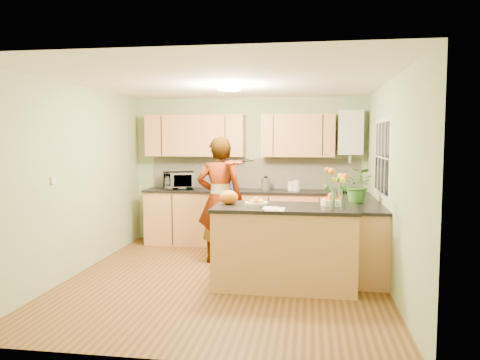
# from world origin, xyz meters

# --- Properties ---
(floor) EXTENTS (4.50, 4.50, 0.00)m
(floor) POSITION_xyz_m (0.00, 0.00, 0.00)
(floor) COLOR #573419
(floor) RESTS_ON ground
(ceiling) EXTENTS (4.00, 4.50, 0.02)m
(ceiling) POSITION_xyz_m (0.00, 0.00, 2.50)
(ceiling) COLOR white
(ceiling) RESTS_ON wall_back
(wall_back) EXTENTS (4.00, 0.02, 2.50)m
(wall_back) POSITION_xyz_m (0.00, 2.25, 1.25)
(wall_back) COLOR #98AB7A
(wall_back) RESTS_ON floor
(wall_front) EXTENTS (4.00, 0.02, 2.50)m
(wall_front) POSITION_xyz_m (0.00, -2.25, 1.25)
(wall_front) COLOR #98AB7A
(wall_front) RESTS_ON floor
(wall_left) EXTENTS (0.02, 4.50, 2.50)m
(wall_left) POSITION_xyz_m (-2.00, 0.00, 1.25)
(wall_left) COLOR #98AB7A
(wall_left) RESTS_ON floor
(wall_right) EXTENTS (0.02, 4.50, 2.50)m
(wall_right) POSITION_xyz_m (2.00, 0.00, 1.25)
(wall_right) COLOR #98AB7A
(wall_right) RESTS_ON floor
(back_counter) EXTENTS (3.64, 0.62, 0.94)m
(back_counter) POSITION_xyz_m (0.10, 1.95, 0.47)
(back_counter) COLOR #C1834D
(back_counter) RESTS_ON floor
(right_counter) EXTENTS (0.62, 2.24, 0.94)m
(right_counter) POSITION_xyz_m (1.70, 0.85, 0.47)
(right_counter) COLOR #C1834D
(right_counter) RESTS_ON floor
(splashback) EXTENTS (3.60, 0.02, 0.52)m
(splashback) POSITION_xyz_m (0.10, 2.23, 1.20)
(splashback) COLOR beige
(splashback) RESTS_ON back_counter
(upper_cabinets) EXTENTS (3.20, 0.34, 0.70)m
(upper_cabinets) POSITION_xyz_m (-0.18, 2.08, 1.85)
(upper_cabinets) COLOR #C1834D
(upper_cabinets) RESTS_ON wall_back
(boiler) EXTENTS (0.40, 0.30, 0.86)m
(boiler) POSITION_xyz_m (1.70, 2.09, 1.90)
(boiler) COLOR silver
(boiler) RESTS_ON wall_back
(window_right) EXTENTS (0.01, 1.30, 1.05)m
(window_right) POSITION_xyz_m (1.99, 0.60, 1.55)
(window_right) COLOR silver
(window_right) RESTS_ON wall_right
(light_switch) EXTENTS (0.02, 0.09, 0.09)m
(light_switch) POSITION_xyz_m (-1.99, -0.60, 1.30)
(light_switch) COLOR silver
(light_switch) RESTS_ON wall_left
(ceiling_lamp) EXTENTS (0.30, 0.30, 0.07)m
(ceiling_lamp) POSITION_xyz_m (0.00, 0.30, 2.46)
(ceiling_lamp) COLOR #FFEABF
(ceiling_lamp) RESTS_ON ceiling
(peninsula_island) EXTENTS (1.72, 0.88, 0.98)m
(peninsula_island) POSITION_xyz_m (0.76, -0.16, 0.49)
(peninsula_island) COLOR #C1834D
(peninsula_island) RESTS_ON floor
(fruit_dish) EXTENTS (0.28, 0.28, 0.10)m
(fruit_dish) POSITION_xyz_m (0.41, -0.16, 1.02)
(fruit_dish) COLOR #F2E8C1
(fruit_dish) RESTS_ON peninsula_island
(orange_bowl) EXTENTS (0.24, 0.24, 0.14)m
(orange_bowl) POSITION_xyz_m (1.31, -0.01, 1.04)
(orange_bowl) COLOR #F2E8C1
(orange_bowl) RESTS_ON peninsula_island
(flower_vase) EXTENTS (0.28, 0.28, 0.52)m
(flower_vase) POSITION_xyz_m (1.36, -0.34, 1.33)
(flower_vase) COLOR silver
(flower_vase) RESTS_ON peninsula_island
(orange_bag) EXTENTS (0.28, 0.25, 0.18)m
(orange_bag) POSITION_xyz_m (0.06, -0.11, 1.07)
(orange_bag) COLOR orange
(orange_bag) RESTS_ON peninsula_island
(papers) EXTENTS (0.22, 0.29, 0.01)m
(papers) POSITION_xyz_m (0.66, -0.46, 0.99)
(papers) COLOR silver
(papers) RESTS_ON peninsula_island
(violinist) EXTENTS (0.70, 0.48, 1.83)m
(violinist) POSITION_xyz_m (-0.23, 0.82, 0.91)
(violinist) COLOR #D9AA85
(violinist) RESTS_ON floor
(violin) EXTENTS (0.57, 0.50, 0.14)m
(violin) POSITION_xyz_m (-0.03, 0.60, 1.46)
(violin) COLOR #531305
(violin) RESTS_ON violinist
(microwave) EXTENTS (0.61, 0.51, 0.29)m
(microwave) POSITION_xyz_m (-1.17, 1.95, 1.09)
(microwave) COLOR silver
(microwave) RESTS_ON back_counter
(blue_box) EXTENTS (0.36, 0.30, 0.25)m
(blue_box) POSITION_xyz_m (-0.37, 1.96, 1.07)
(blue_box) COLOR navy
(blue_box) RESTS_ON back_counter
(kettle) EXTENTS (0.15, 0.15, 0.28)m
(kettle) POSITION_xyz_m (0.33, 1.98, 1.05)
(kettle) COLOR #B3B3B7
(kettle) RESTS_ON back_counter
(jar_cream) EXTENTS (0.10, 0.10, 0.15)m
(jar_cream) POSITION_xyz_m (0.74, 1.95, 1.02)
(jar_cream) COLOR #F2E8C1
(jar_cream) RESTS_ON back_counter
(jar_white) EXTENTS (0.15, 0.15, 0.18)m
(jar_white) POSITION_xyz_m (0.84, 1.91, 1.03)
(jar_white) COLOR silver
(jar_white) RESTS_ON back_counter
(potted_plant) EXTENTS (0.54, 0.51, 0.47)m
(potted_plant) POSITION_xyz_m (1.70, 0.62, 1.18)
(potted_plant) COLOR #397627
(potted_plant) RESTS_ON right_counter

